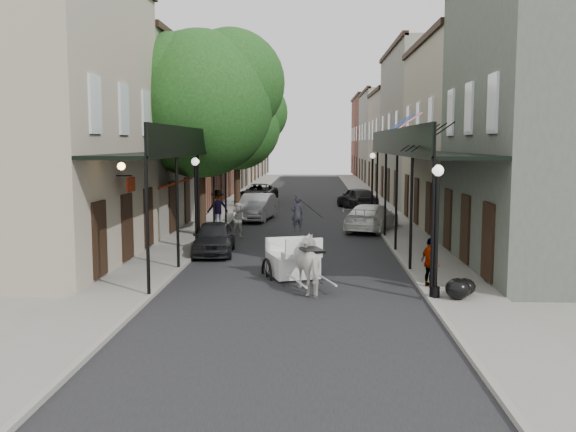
# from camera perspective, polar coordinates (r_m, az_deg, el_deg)

# --- Properties ---
(ground) EXTENTS (140.00, 140.00, 0.00)m
(ground) POSITION_cam_1_polar(r_m,az_deg,el_deg) (20.25, 0.29, -6.09)
(ground) COLOR gray
(ground) RESTS_ON ground
(road) EXTENTS (8.00, 90.00, 0.01)m
(road) POSITION_cam_1_polar(r_m,az_deg,el_deg) (40.00, 1.34, 0.18)
(road) COLOR black
(road) RESTS_ON ground
(sidewalk_left) EXTENTS (2.20, 90.00, 0.12)m
(sidewalk_left) POSITION_cam_1_polar(r_m,az_deg,el_deg) (40.40, -5.77, 0.29)
(sidewalk_left) COLOR gray
(sidewalk_left) RESTS_ON ground
(sidewalk_right) EXTENTS (2.20, 90.00, 0.12)m
(sidewalk_right) POSITION_cam_1_polar(r_m,az_deg,el_deg) (40.22, 8.48, 0.22)
(sidewalk_right) COLOR gray
(sidewalk_right) RESTS_ON ground
(building_row_left) EXTENTS (5.00, 80.00, 10.50)m
(building_row_left) POSITION_cam_1_polar(r_m,az_deg,el_deg) (50.62, -8.29, 7.39)
(building_row_left) COLOR gray
(building_row_left) RESTS_ON ground
(building_row_right) EXTENTS (5.00, 80.00, 10.50)m
(building_row_right) POSITION_cam_1_polar(r_m,az_deg,el_deg) (50.38, 11.48, 7.34)
(building_row_right) COLOR gray
(building_row_right) RESTS_ON ground
(gallery_left) EXTENTS (2.20, 18.05, 4.88)m
(gallery_left) POSITION_cam_1_polar(r_m,az_deg,el_deg) (27.30, -9.31, 5.66)
(gallery_left) COLOR black
(gallery_left) RESTS_ON sidewalk_left
(gallery_right) EXTENTS (2.20, 18.05, 4.88)m
(gallery_right) POSITION_cam_1_polar(r_m,az_deg,el_deg) (27.04, 11.09, 5.62)
(gallery_right) COLOR black
(gallery_right) RESTS_ON sidewalk_right
(tree_near) EXTENTS (7.31, 6.80, 9.63)m
(tree_near) POSITION_cam_1_polar(r_m,az_deg,el_deg) (30.40, -7.05, 10.37)
(tree_near) COLOR #382619
(tree_near) RESTS_ON sidewalk_left
(tree_far) EXTENTS (6.45, 6.00, 8.61)m
(tree_far) POSITION_cam_1_polar(r_m,az_deg,el_deg) (44.23, -4.11, 8.34)
(tree_far) COLOR #382619
(tree_far) RESTS_ON sidewalk_left
(lamppost_right_near) EXTENTS (0.32, 0.32, 3.71)m
(lamppost_right_near) POSITION_cam_1_polar(r_m,az_deg,el_deg) (18.23, 13.05, -1.13)
(lamppost_right_near) COLOR black
(lamppost_right_near) RESTS_ON sidewalk_right
(lamppost_left) EXTENTS (0.32, 0.32, 3.71)m
(lamppost_left) POSITION_cam_1_polar(r_m,az_deg,el_deg) (26.31, -8.18, 1.28)
(lamppost_left) COLOR black
(lamppost_left) RESTS_ON sidewalk_left
(lamppost_right_far) EXTENTS (0.32, 0.32, 3.71)m
(lamppost_right_far) POSITION_cam_1_polar(r_m,az_deg,el_deg) (37.98, 7.50, 2.88)
(lamppost_right_far) COLOR black
(lamppost_right_far) RESTS_ON sidewalk_right
(horse) EXTENTS (1.46, 2.13, 1.65)m
(horse) POSITION_cam_1_polar(r_m,az_deg,el_deg) (19.10, 2.24, -4.35)
(horse) COLOR silver
(horse) RESTS_ON ground
(carriage) EXTENTS (2.19, 2.73, 2.76)m
(carriage) POSITION_cam_1_polar(r_m,az_deg,el_deg) (21.47, 0.11, -2.46)
(carriage) COLOR black
(carriage) RESTS_ON ground
(pedestrian_walking) EXTENTS (0.87, 0.72, 1.64)m
(pedestrian_walking) POSITION_cam_1_polar(r_m,az_deg,el_deg) (29.99, -4.38, -0.40)
(pedestrian_walking) COLOR beige
(pedestrian_walking) RESTS_ON ground
(pedestrian_sidewalk_left) EXTENTS (1.40, 1.21, 1.87)m
(pedestrian_sidewalk_left) POSITION_cam_1_polar(r_m,az_deg,el_deg) (33.63, -6.29, 0.74)
(pedestrian_sidewalk_left) COLOR gray
(pedestrian_sidewalk_left) RESTS_ON sidewalk_left
(pedestrian_sidewalk_right) EXTENTS (0.70, 0.94, 1.49)m
(pedestrian_sidewalk_right) POSITION_cam_1_polar(r_m,az_deg,el_deg) (19.70, 12.55, -4.05)
(pedestrian_sidewalk_right) COLOR gray
(pedestrian_sidewalk_right) RESTS_ON sidewalk_right
(car_left_near) EXTENTS (1.82, 3.96, 1.32)m
(car_left_near) POSITION_cam_1_polar(r_m,az_deg,el_deg) (25.71, -6.60, -1.94)
(car_left_near) COLOR black
(car_left_near) RESTS_ON ground
(car_left_mid) EXTENTS (2.24, 4.78, 1.52)m
(car_left_mid) POSITION_cam_1_polar(r_m,az_deg,el_deg) (36.75, -2.81, 0.79)
(car_left_mid) COLOR gray
(car_left_mid) RESTS_ON ground
(car_left_far) EXTENTS (2.84, 5.18, 1.38)m
(car_left_far) POSITION_cam_1_polar(r_m,az_deg,el_deg) (47.90, -2.64, 2.05)
(car_left_far) COLOR black
(car_left_far) RESTS_ON ground
(car_right_near) EXTENTS (3.43, 5.10, 1.37)m
(car_right_near) POSITION_cam_1_polar(r_m,az_deg,el_deg) (32.55, 7.45, -0.13)
(car_right_near) COLOR white
(car_right_near) RESTS_ON ground
(car_right_far) EXTENTS (2.92, 4.57, 1.45)m
(car_right_far) POSITION_cam_1_polar(r_m,az_deg,el_deg) (43.55, 6.17, 1.61)
(car_right_far) COLOR black
(car_right_far) RESTS_ON ground
(trash_bags) EXTENTS (0.94, 1.09, 0.58)m
(trash_bags) POSITION_cam_1_polar(r_m,az_deg,el_deg) (18.63, 15.09, -6.20)
(trash_bags) COLOR black
(trash_bags) RESTS_ON sidewalk_right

